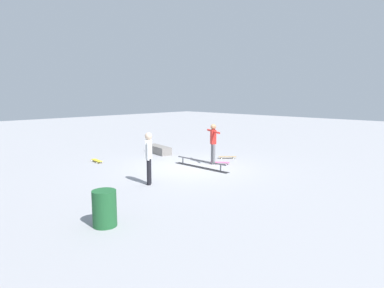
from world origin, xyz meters
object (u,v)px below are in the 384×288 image
object	(u,v)px
grind_rail	(201,164)
trash_bin	(104,208)
bystander_white_shirt	(149,155)
skate_ledge	(159,150)
skateboard_main	(220,162)
skater_main	(213,141)
loose_skateboard_yellow	(97,160)
loose_skateboard_natural	(227,157)

from	to	relation	value
grind_rail	trash_bin	size ratio (longest dim) A/B	3.36
bystander_white_shirt	skate_ledge	bearing A→B (deg)	3.49
grind_rail	skateboard_main	size ratio (longest dim) A/B	3.55
grind_rail	skater_main	bearing A→B (deg)	-82.36
skate_ledge	skater_main	distance (m)	3.68
skateboard_main	loose_skateboard_yellow	bearing A→B (deg)	-175.89
loose_skateboard_yellow	trash_bin	size ratio (longest dim) A/B	1.01
trash_bin	skate_ledge	bearing A→B (deg)	-47.84
trash_bin	skateboard_main	bearing A→B (deg)	-70.64
bystander_white_shirt	grind_rail	bearing A→B (deg)	-33.46
loose_skateboard_yellow	trash_bin	xyz separation A→B (m)	(-6.52, 3.66, 0.33)
skater_main	grind_rail	bearing A→B (deg)	-54.66
skate_ledge	bystander_white_shirt	distance (m)	5.84
loose_skateboard_yellow	grind_rail	bearing A→B (deg)	37.43
loose_skateboard_yellow	skate_ledge	bearing A→B (deg)	92.95
bystander_white_shirt	loose_skateboard_yellow	world-z (taller)	bystander_white_shirt
skate_ledge	loose_skateboard_natural	world-z (taller)	skate_ledge
skater_main	skateboard_main	bearing A→B (deg)	65.62
skateboard_main	bystander_white_shirt	distance (m)	4.16
skate_ledge	loose_skateboard_natural	size ratio (longest dim) A/B	2.39
grind_rail	loose_skateboard_natural	distance (m)	2.31
loose_skateboard_yellow	bystander_white_shirt	bearing A→B (deg)	-1.99
skate_ledge	bystander_white_shirt	size ratio (longest dim) A/B	1.00
skater_main	loose_skateboard_yellow	xyz separation A→B (m)	(3.84, 3.15, -0.90)
loose_skateboard_natural	skate_ledge	bearing A→B (deg)	156.68
skate_ledge	trash_bin	size ratio (longest dim) A/B	2.08
loose_skateboard_yellow	trash_bin	distance (m)	7.48
grind_rail	trash_bin	bearing A→B (deg)	114.33
grind_rail	bystander_white_shirt	size ratio (longest dim) A/B	1.62
bystander_white_shirt	loose_skateboard_natural	distance (m)	5.44
skate_ledge	loose_skateboard_yellow	bearing A→B (deg)	85.64
trash_bin	grind_rail	bearing A→B (deg)	-66.60
skate_ledge	loose_skateboard_natural	xyz separation A→B (m)	(-3.24, -1.29, -0.11)
loose_skateboard_yellow	trash_bin	world-z (taller)	trash_bin
skate_ledge	skateboard_main	bearing A→B (deg)	-179.16
skate_ledge	bystander_white_shirt	world-z (taller)	bystander_white_shirt
skateboard_main	loose_skateboard_natural	xyz separation A→B (m)	(0.57, -1.24, 0.00)
skate_ledge	skater_main	size ratio (longest dim) A/B	1.01
skateboard_main	loose_skateboard_natural	world-z (taller)	same
grind_rail	trash_bin	xyz separation A→B (m)	(-2.57, 5.95, 0.28)
trash_bin	bystander_white_shirt	bearing A→B (deg)	-54.81
grind_rail	loose_skateboard_natural	world-z (taller)	grind_rail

